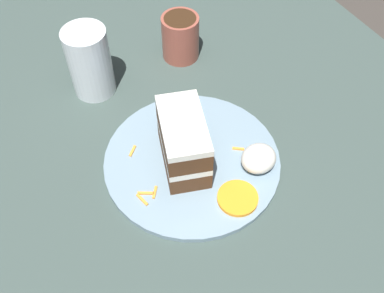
{
  "coord_description": "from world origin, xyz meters",
  "views": [
    {
      "loc": [
        0.17,
        0.41,
        0.62
      ],
      "look_at": [
        -0.04,
        0.04,
        0.07
      ],
      "focal_mm": 42.0,
      "sensor_mm": 36.0,
      "label": 1
    }
  ],
  "objects_px": {
    "coffee_mug": "(180,36)",
    "orange_garnish": "(238,198)",
    "drinking_glass": "(91,66)",
    "cake_slice": "(183,142)",
    "cream_dollop": "(259,158)",
    "plate": "(192,161)"
  },
  "relations": [
    {
      "from": "plate",
      "to": "cake_slice",
      "type": "bearing_deg",
      "value": -18.99
    },
    {
      "from": "cake_slice",
      "to": "plate",
      "type": "bearing_deg",
      "value": 178.2
    },
    {
      "from": "cream_dollop",
      "to": "drinking_glass",
      "type": "distance_m",
      "value": 0.34
    },
    {
      "from": "cream_dollop",
      "to": "drinking_glass",
      "type": "height_order",
      "value": "drinking_glass"
    },
    {
      "from": "cream_dollop",
      "to": "coffee_mug",
      "type": "distance_m",
      "value": 0.31
    },
    {
      "from": "plate",
      "to": "orange_garnish",
      "type": "relative_size",
      "value": 4.57
    },
    {
      "from": "cream_dollop",
      "to": "orange_garnish",
      "type": "height_order",
      "value": "cream_dollop"
    },
    {
      "from": "plate",
      "to": "orange_garnish",
      "type": "height_order",
      "value": "orange_garnish"
    },
    {
      "from": "coffee_mug",
      "to": "cake_slice",
      "type": "bearing_deg",
      "value": 63.42
    },
    {
      "from": "cream_dollop",
      "to": "drinking_glass",
      "type": "relative_size",
      "value": 0.44
    },
    {
      "from": "cake_slice",
      "to": "drinking_glass",
      "type": "height_order",
      "value": "drinking_glass"
    },
    {
      "from": "plate",
      "to": "coffee_mug",
      "type": "xyz_separation_m",
      "value": [
        -0.11,
        -0.24,
        0.04
      ]
    },
    {
      "from": "drinking_glass",
      "to": "coffee_mug",
      "type": "relative_size",
      "value": 1.47
    },
    {
      "from": "coffee_mug",
      "to": "orange_garnish",
      "type": "bearing_deg",
      "value": 76.45
    },
    {
      "from": "plate",
      "to": "cake_slice",
      "type": "height_order",
      "value": "cake_slice"
    },
    {
      "from": "cake_slice",
      "to": "orange_garnish",
      "type": "bearing_deg",
      "value": 126.78
    },
    {
      "from": "orange_garnish",
      "to": "drinking_glass",
      "type": "xyz_separation_m",
      "value": [
        0.1,
        -0.33,
        0.04
      ]
    },
    {
      "from": "orange_garnish",
      "to": "drinking_glass",
      "type": "relative_size",
      "value": 0.48
    },
    {
      "from": "coffee_mug",
      "to": "drinking_glass",
      "type": "bearing_deg",
      "value": 2.28
    },
    {
      "from": "coffee_mug",
      "to": "cream_dollop",
      "type": "bearing_deg",
      "value": 85.76
    },
    {
      "from": "orange_garnish",
      "to": "coffee_mug",
      "type": "bearing_deg",
      "value": -103.55
    },
    {
      "from": "drinking_glass",
      "to": "coffee_mug",
      "type": "bearing_deg",
      "value": -177.72
    }
  ]
}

